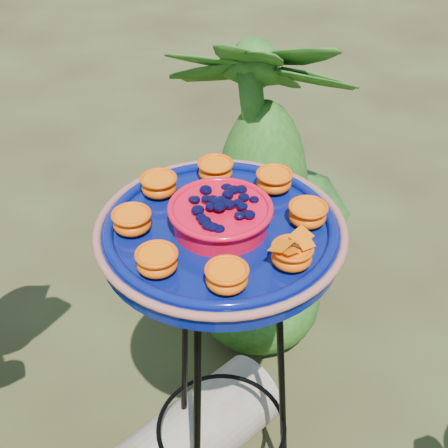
{
  "coord_description": "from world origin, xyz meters",
  "views": [
    {
      "loc": [
        -0.4,
        -0.55,
        1.51
      ],
      "look_at": [
        0.08,
        0.12,
        0.88
      ],
      "focal_mm": 50.0,
      "sensor_mm": 36.0,
      "label": 1
    }
  ],
  "objects": [
    {
      "name": "feeder_dish",
      "position": [
        0.09,
        0.13,
        0.85
      ],
      "size": [
        0.44,
        0.44,
        0.1
      ],
      "rotation": [
        0.0,
        0.0,
        0.06
      ],
      "color": "#071159",
      "rests_on": "tripod_stand"
    },
    {
      "name": "tripod_stand",
      "position": [
        0.09,
        0.13,
        0.5
      ],
      "size": [
        0.31,
        0.33,
        0.82
      ],
      "rotation": [
        0.0,
        0.0,
        0.06
      ],
      "color": "black",
      "rests_on": "ground"
    },
    {
      "name": "shrub_back_right",
      "position": [
        0.61,
        0.65,
        0.48
      ],
      "size": [
        0.76,
        0.76,
        0.96
      ],
      "primitive_type": "imported",
      "rotation": [
        0.0,
        0.0,
        2.43
      ],
      "color": "#164A13",
      "rests_on": "ground"
    }
  ]
}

